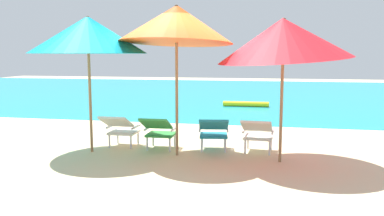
% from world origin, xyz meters
% --- Properties ---
extents(ground_plane, '(40.00, 40.00, 0.00)m').
position_xyz_m(ground_plane, '(0.00, 4.00, 0.00)').
color(ground_plane, beige).
extents(ocean_band, '(40.00, 18.00, 0.01)m').
position_xyz_m(ocean_band, '(0.00, 11.86, 0.00)').
color(ocean_band, teal).
rests_on(ocean_band, ground_plane).
extents(swim_buoy, '(1.60, 0.18, 0.18)m').
position_xyz_m(swim_buoy, '(0.69, 6.65, 0.10)').
color(swim_buoy, yellow).
rests_on(swim_buoy, ocean_band).
extents(lounge_chair_far_left, '(0.55, 0.88, 0.68)m').
position_xyz_m(lounge_chair_far_left, '(-1.30, -0.06, 0.40)').
color(lounge_chair_far_left, silver).
rests_on(lounge_chair_far_left, ground_plane).
extents(lounge_chair_near_left, '(0.56, 0.89, 0.68)m').
position_xyz_m(lounge_chair_near_left, '(-0.52, -0.12, 0.40)').
color(lounge_chair_near_left, '#338E3D').
rests_on(lounge_chair_near_left, ground_plane).
extents(lounge_chair_near_right, '(0.66, 0.94, 0.68)m').
position_xyz_m(lounge_chair_near_right, '(0.51, -0.01, 0.40)').
color(lounge_chair_near_right, teal).
rests_on(lounge_chair_near_right, ground_plane).
extents(lounge_chair_far_right, '(0.59, 0.91, 0.68)m').
position_xyz_m(lounge_chair_far_right, '(1.32, -0.01, 0.40)').
color(lounge_chair_far_right, silver).
rests_on(lounge_chair_far_right, ground_plane).
extents(beach_umbrella_left, '(2.88, 2.88, 2.50)m').
position_xyz_m(beach_umbrella_left, '(-1.72, -0.46, 2.16)').
color(beach_umbrella_left, olive).
rests_on(beach_umbrella_left, ground_plane).
extents(beach_umbrella_center, '(2.57, 2.58, 2.71)m').
position_xyz_m(beach_umbrella_center, '(-0.10, -0.38, 2.33)').
color(beach_umbrella_center, olive).
rests_on(beach_umbrella_center, ground_plane).
extents(beach_umbrella_right, '(3.09, 3.08, 2.48)m').
position_xyz_m(beach_umbrella_right, '(1.71, -0.47, 2.05)').
color(beach_umbrella_right, olive).
rests_on(beach_umbrella_right, ground_plane).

